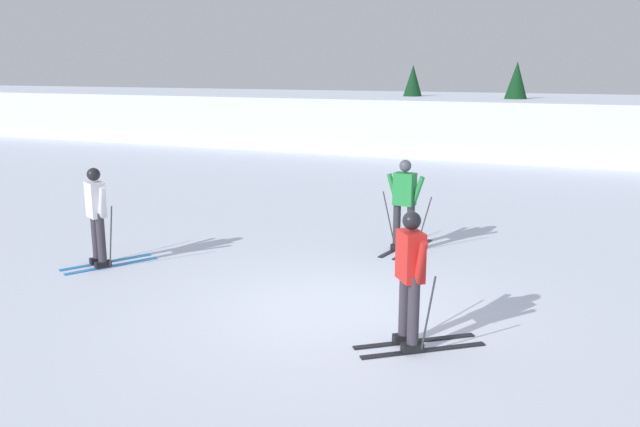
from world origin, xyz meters
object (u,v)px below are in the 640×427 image
object	(u,v)px
skier_green	(404,203)
conifer_far_right	(515,99)
skier_red	(411,276)
skier_white	(97,214)
conifer_far_centre	(412,98)

from	to	relation	value
skier_green	conifer_far_right	bearing A→B (deg)	89.24
skier_red	skier_white	xyz separation A→B (m)	(-5.77, 1.19, 0.00)
skier_white	conifer_far_right	xyz separation A→B (m)	(4.74, 18.10, 1.21)
skier_green	conifer_far_right	world-z (taller)	conifer_far_right
skier_white	skier_green	bearing A→B (deg)	33.07
skier_white	skier_green	size ratio (longest dim) A/B	1.00
skier_red	conifer_far_centre	xyz separation A→B (m)	(-5.32, 20.02, 1.13)
skier_white	conifer_far_right	bearing A→B (deg)	75.32
skier_red	skier_white	distance (m)	5.89
conifer_far_right	skier_white	bearing A→B (deg)	-104.68
conifer_far_right	conifer_far_centre	bearing A→B (deg)	170.35
skier_white	conifer_far_right	size ratio (longest dim) A/B	0.48
skier_red	skier_white	size ratio (longest dim) A/B	1.00
conifer_far_right	conifer_far_centre	xyz separation A→B (m)	(-4.30, 0.73, -0.08)
skier_red	skier_green	bearing A→B (deg)	106.49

